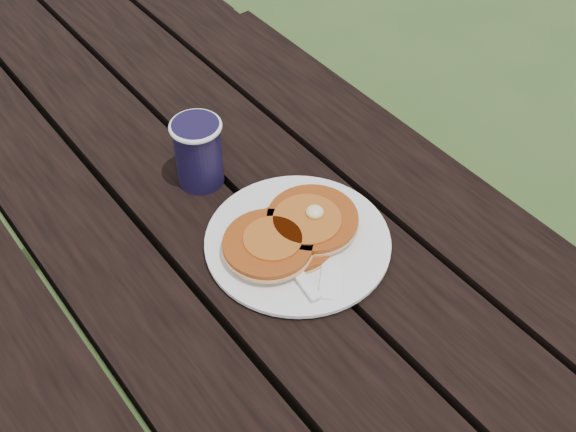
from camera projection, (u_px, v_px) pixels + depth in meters
picnic_table at (233, 377)px, 1.32m from camera, size 1.36×1.80×0.75m
plate at (298, 242)px, 1.02m from camera, size 0.34×0.34×0.01m
pancake_stack at (292, 232)px, 1.01m from camera, size 0.21×0.13×0.04m
knife at (331, 248)px, 1.01m from camera, size 0.14×0.14×0.00m
fork at (296, 270)px, 0.97m from camera, size 0.05×0.16×0.01m
coffee_cup at (198, 149)px, 1.08m from camera, size 0.08×0.08×0.11m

